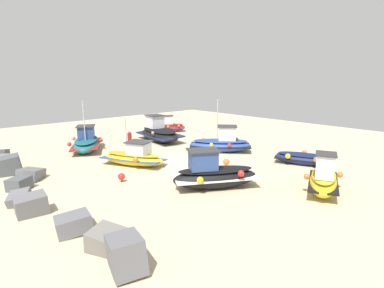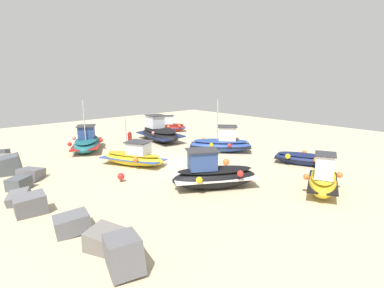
{
  "view_description": "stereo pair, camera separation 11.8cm",
  "coord_description": "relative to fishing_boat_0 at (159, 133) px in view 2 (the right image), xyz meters",
  "views": [
    {
      "loc": [
        -15.79,
        12.49,
        5.82
      ],
      "look_at": [
        0.57,
        -2.47,
        0.9
      ],
      "focal_mm": 28.63,
      "sensor_mm": 36.0,
      "label": 1
    },
    {
      "loc": [
        -15.86,
        12.4,
        5.82
      ],
      "look_at": [
        0.57,
        -2.47,
        0.9
      ],
      "focal_mm": 28.63,
      "sensor_mm": 36.0,
      "label": 2
    }
  ],
  "objects": [
    {
      "name": "mooring_buoy_1",
      "position": [
        -9.79,
        1.81,
        -0.38
      ],
      "size": [
        0.44,
        0.44,
        0.59
      ],
      "color": "#3F3F42",
      "rests_on": "ground_plane"
    },
    {
      "name": "fishing_boat_6",
      "position": [
        -16.01,
        1.44,
        -0.05
      ],
      "size": [
        2.81,
        4.02,
        2.21
      ],
      "rotation": [
        0.0,
        0.0,
        2.0
      ],
      "color": "gold",
      "rests_on": "ground_plane"
    },
    {
      "name": "fishing_boat_2",
      "position": [
        -5.29,
        5.93,
        -0.18
      ],
      "size": [
        4.72,
        3.52,
        3.16
      ],
      "rotation": [
        0.0,
        0.0,
        3.6
      ],
      "color": "gold",
      "rests_on": "ground_plane"
    },
    {
      "name": "fishing_boat_4",
      "position": [
        -6.6,
        -1.2,
        -0.1
      ],
      "size": [
        4.85,
        4.73,
        4.12
      ],
      "rotation": [
        0.0,
        0.0,
        3.9
      ],
      "color": "#2D4C9E",
      "rests_on": "ground_plane"
    },
    {
      "name": "fishing_boat_1",
      "position": [
        -11.81,
        5.11,
        -0.01
      ],
      "size": [
        3.63,
        4.74,
        2.12
      ],
      "rotation": [
        0.0,
        0.0,
        1.05
      ],
      "color": "black",
      "rests_on": "ground_plane"
    },
    {
      "name": "mooring_buoy_0",
      "position": [
        -7.67,
        8.26,
        -0.43
      ],
      "size": [
        0.4,
        0.4,
        0.52
      ],
      "color": "#3F3F42",
      "rests_on": "ground_plane"
    },
    {
      "name": "breakwater_rocks",
      "position": [
        -6.71,
        12.55,
        -0.31
      ],
      "size": [
        17.29,
        2.96,
        1.35
      ],
      "color": "slate",
      "rests_on": "ground_plane"
    },
    {
      "name": "person_walking",
      "position": [
        -1.8,
        4.15,
        0.24
      ],
      "size": [
        0.32,
        0.32,
        1.71
      ],
      "rotation": [
        0.0,
        0.0,
        0.79
      ],
      "color": "#2D2D38",
      "rests_on": "ground_plane"
    },
    {
      "name": "fishing_boat_7",
      "position": [
        3.06,
        -3.71,
        -0.17
      ],
      "size": [
        2.79,
        3.33,
        1.79
      ],
      "rotation": [
        0.0,
        0.0,
        0.98
      ],
      "color": "maroon",
      "rests_on": "ground_plane"
    },
    {
      "name": "fishing_boat_3",
      "position": [
        -12.78,
        -2.56,
        -0.34
      ],
      "size": [
        3.96,
        2.62,
        0.85
      ],
      "rotation": [
        0.0,
        0.0,
        0.39
      ],
      "color": "navy",
      "rests_on": "ground_plane"
    },
    {
      "name": "ground_plane",
      "position": [
        -6.64,
        3.89,
        -0.75
      ],
      "size": [
        48.48,
        48.48,
        0.0
      ],
      "primitive_type": "plane",
      "color": "beige"
    },
    {
      "name": "fishing_boat_5",
      "position": [
        0.97,
        6.47,
        -0.1
      ],
      "size": [
        5.08,
        4.05,
        4.07
      ],
      "rotation": [
        0.0,
        0.0,
        5.77
      ],
      "color": "#1E6670",
      "rests_on": "ground_plane"
    },
    {
      "name": "fishing_boat_0",
      "position": [
        0.0,
        0.0,
        0.0
      ],
      "size": [
        5.58,
        2.84,
        2.41
      ],
      "rotation": [
        0.0,
        0.0,
        6.17
      ],
      "color": "black",
      "rests_on": "ground_plane"
    }
  ]
}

